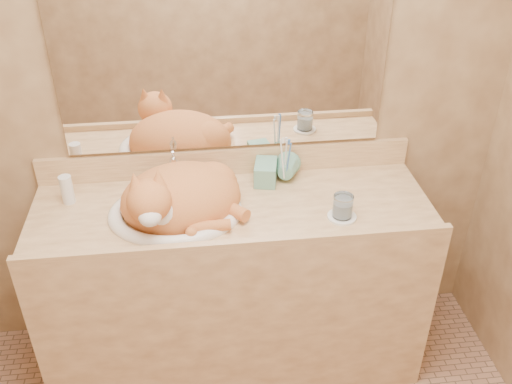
{
  "coord_description": "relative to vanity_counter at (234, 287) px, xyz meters",
  "views": [
    {
      "loc": [
        -0.13,
        -1.15,
        2.14
      ],
      "look_at": [
        0.09,
        0.7,
        0.93
      ],
      "focal_mm": 40.0,
      "sensor_mm": 36.0,
      "label": 1
    }
  ],
  "objects": [
    {
      "name": "toothbrushes",
      "position": [
        0.24,
        0.14,
        0.56
      ],
      "size": [
        0.04,
        0.04,
        0.22
      ],
      "primitive_type": null,
      "color": "silver",
      "rests_on": "toothbrush_cup"
    },
    {
      "name": "mirror",
      "position": [
        0.0,
        0.26,
        0.97
      ],
      "size": [
        1.3,
        0.02,
        0.8
      ],
      "primitive_type": "cube",
      "color": "white",
      "rests_on": "wall_back"
    },
    {
      "name": "toothbrush_cup",
      "position": [
        0.24,
        0.14,
        0.48
      ],
      "size": [
        0.14,
        0.14,
        0.1
      ],
      "primitive_type": "imported",
      "rotation": [
        0.0,
        0.0,
        -0.32
      ],
      "color": "#65A28A",
      "rests_on": "vanity_counter"
    },
    {
      "name": "soap_dispenser",
      "position": [
        0.14,
        0.11,
        0.53
      ],
      "size": [
        0.11,
        0.11,
        0.2
      ],
      "primitive_type": "imported",
      "rotation": [
        0.0,
        0.0,
        -0.21
      ],
      "color": "#65A28A",
      "rests_on": "vanity_counter"
    },
    {
      "name": "wall_back",
      "position": [
        0.0,
        0.28,
        0.82
      ],
      "size": [
        2.4,
        0.02,
        2.5
      ],
      "primitive_type": "cube",
      "color": "brown",
      "rests_on": "ground"
    },
    {
      "name": "cat",
      "position": [
        -0.21,
        -0.02,
        0.51
      ],
      "size": [
        0.54,
        0.47,
        0.26
      ],
      "primitive_type": null,
      "rotation": [
        0.0,
        0.0,
        0.19
      ],
      "color": "#BA5E2A",
      "rests_on": "sink_basin"
    },
    {
      "name": "sink_basin",
      "position": [
        -0.22,
        -0.02,
        0.51
      ],
      "size": [
        0.56,
        0.48,
        0.16
      ],
      "primitive_type": null,
      "rotation": [
        0.0,
        0.0,
        -0.11
      ],
      "color": "white",
      "rests_on": "vanity_counter"
    },
    {
      "name": "water_glass",
      "position": [
        0.42,
        -0.13,
        0.48
      ],
      "size": [
        0.08,
        0.08,
        0.09
      ],
      "primitive_type": "cylinder",
      "color": "silver",
      "rests_on": "saucer"
    },
    {
      "name": "lotion_bottle",
      "position": [
        -0.65,
        0.12,
        0.48
      ],
      "size": [
        0.05,
        0.05,
        0.12
      ],
      "primitive_type": "cylinder",
      "color": "silver",
      "rests_on": "vanity_counter"
    },
    {
      "name": "faucet",
      "position": [
        -0.22,
        0.18,
        0.5
      ],
      "size": [
        0.07,
        0.12,
        0.15
      ],
      "primitive_type": null,
      "rotation": [
        0.0,
        0.0,
        0.34
      ],
      "color": "silver",
      "rests_on": "vanity_counter"
    },
    {
      "name": "vanity_counter",
      "position": [
        0.0,
        0.0,
        0.0
      ],
      "size": [
        1.6,
        0.55,
        0.85
      ],
      "primitive_type": null,
      "color": "#A07448",
      "rests_on": "floor"
    },
    {
      "name": "saucer",
      "position": [
        0.42,
        -0.13,
        0.43
      ],
      "size": [
        0.11,
        0.11,
        0.01
      ],
      "primitive_type": "cylinder",
      "color": "white",
      "rests_on": "vanity_counter"
    }
  ]
}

